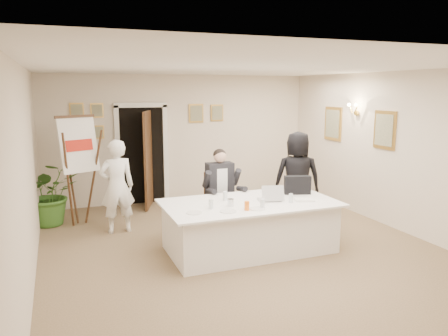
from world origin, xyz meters
The scene contains 28 objects.
floor centered at (0.00, 0.00, 0.00)m, with size 7.00×7.00×0.00m, color brown.
ceiling centered at (0.00, 0.00, 2.80)m, with size 6.00×7.00×0.02m, color white.
wall_back centered at (0.00, 3.50, 1.40)m, with size 6.00×0.10×2.80m, color beige.
wall_front centered at (0.00, -3.50, 1.40)m, with size 6.00×0.10×2.80m, color beige.
wall_left centered at (-3.00, 0.00, 1.40)m, with size 0.10×7.00×2.80m, color beige.
wall_right centered at (3.00, 0.00, 1.40)m, with size 0.10×7.00×2.80m, color beige.
doorway centered at (-0.88, 3.32, 1.04)m, with size 1.14×0.86×2.20m.
pictures_back_wall centered at (-0.80, 3.47, 1.85)m, with size 3.40×0.06×0.80m, color gold, non-canonical shape.
pictures_right_wall centered at (2.97, 1.20, 1.75)m, with size 0.06×2.20×0.80m, color gold, non-canonical shape.
wall_sconce centered at (2.90, 1.20, 2.10)m, with size 0.20×0.30×0.24m, color gold, non-canonical shape.
conference_table centered at (0.10, -0.03, 0.39)m, with size 2.66×1.42×0.78m.
seated_man centered at (0.02, 1.03, 0.74)m, with size 0.63×0.68×1.48m, color black, non-canonical shape.
flip_chart centered at (-2.31, 2.23, 0.92)m, with size 0.71×0.57×1.99m.
standing_man centered at (-1.69, 1.60, 0.82)m, with size 0.60×0.39×1.64m, color white.
standing_woman centered at (1.48, 0.90, 0.87)m, with size 0.85×0.55×1.74m, color black.
potted_palm centered at (-2.80, 2.50, 0.59)m, with size 1.07×0.93×1.19m, color #346521.
laptop centered at (0.42, -0.04, 0.91)m, with size 0.34×0.36×0.28m, color #B7BABC, non-canonical shape.
laptop_bag centered at (1.05, 0.16, 0.93)m, with size 0.43×0.12×0.30m, color black.
paper_stack centered at (0.92, -0.26, 0.79)m, with size 0.30×0.21×0.03m, color white.
plate_left centered at (-0.89, -0.32, 0.78)m, with size 0.22×0.22×0.01m, color white.
plate_mid centered at (-0.41, -0.42, 0.78)m, with size 0.24×0.24×0.01m, color white.
plate_near centered at (0.03, -0.45, 0.78)m, with size 0.23×0.23×0.01m, color white.
glass_a centered at (-0.59, -0.18, 0.84)m, with size 0.07×0.07×0.14m, color silver.
glass_b centered at (0.12, -0.43, 0.84)m, with size 0.07×0.07×0.14m, color silver.
glass_c centered at (0.66, -0.29, 0.84)m, with size 0.06×0.06×0.14m, color silver.
glass_d centered at (-0.22, 0.20, 0.84)m, with size 0.07×0.07×0.14m, color silver.
oj_glass centered at (-0.14, -0.44, 0.84)m, with size 0.07×0.07×0.13m, color orange.
steel_jug centered at (-0.27, -0.15, 0.83)m, with size 0.10×0.10×0.11m, color silver.
Camera 1 is at (-2.61, -5.96, 2.48)m, focal length 35.00 mm.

